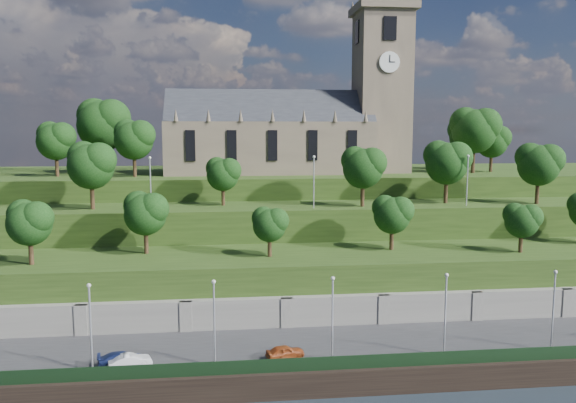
{
  "coord_description": "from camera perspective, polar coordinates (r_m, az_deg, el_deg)",
  "views": [
    {
      "loc": [
        -10.8,
        -43.0,
        21.73
      ],
      "look_at": [
        -2.8,
        30.0,
        12.38
      ],
      "focal_mm": 35.0,
      "sensor_mm": 36.0,
      "label": 1
    }
  ],
  "objects": [
    {
      "name": "fence",
      "position": [
        48.82,
        7.32,
        -15.87
      ],
      "size": [
        160.0,
        0.1,
        1.2
      ],
      "primitive_type": "cube",
      "color": "black",
      "rests_on": "promenade"
    },
    {
      "name": "lamp_posts_upper",
      "position": [
        70.08,
        2.64,
        2.47
      ],
      "size": [
        40.36,
        0.36,
        6.61
      ],
      "color": "#B2B2B7",
      "rests_on": "embankment_upper"
    },
    {
      "name": "lamp_posts_promenade",
      "position": [
        48.83,
        4.54,
        -11.14
      ],
      "size": [
        60.36,
        0.36,
        7.47
      ],
      "color": "#B2B2B7",
      "rests_on": "promenade"
    },
    {
      "name": "car_left",
      "position": [
        50.53,
        -0.29,
        -15.02
      ],
      "size": [
        3.58,
        2.14,
        1.14
      ],
      "primitive_type": "imported",
      "rotation": [
        0.0,
        0.0,
        1.82
      ],
      "color": "#9A4119",
      "rests_on": "promenade"
    },
    {
      "name": "embankment_upper",
      "position": [
        74.49,
        2.23,
        -4.94
      ],
      "size": [
        160.0,
        10.0,
        12.0
      ],
      "primitive_type": "cube",
      "color": "#243B13",
      "rests_on": "ground"
    },
    {
      "name": "church",
      "position": [
        89.74,
        1.18,
        7.76
      ],
      "size": [
        38.6,
        12.35,
        27.6
      ],
      "color": "brown",
      "rests_on": "hilltop"
    },
    {
      "name": "car_middle",
      "position": [
        50.44,
        -15.76,
        -15.34
      ],
      "size": [
        3.75,
        2.26,
        1.17
      ],
      "primitive_type": "imported",
      "rotation": [
        0.0,
        0.0,
        1.88
      ],
      "color": "silver",
      "rests_on": "promenade"
    },
    {
      "name": "retaining_wall",
      "position": [
        59.23,
        4.7,
        -11.71
      ],
      "size": [
        160.0,
        2.1,
        5.0
      ],
      "color": "slate",
      "rests_on": "ground"
    },
    {
      "name": "quay_wall",
      "position": [
        48.86,
        7.48,
        -17.79
      ],
      "size": [
        160.0,
        0.5,
        2.2
      ],
      "primitive_type": "cube",
      "color": "black",
      "rests_on": "ground"
    },
    {
      "name": "hilltop",
      "position": [
        94.7,
        0.37,
        -1.38
      ],
      "size": [
        160.0,
        32.0,
        15.0
      ],
      "primitive_type": "cube",
      "color": "#243B13",
      "rests_on": "ground"
    },
    {
      "name": "promenade",
      "position": [
        54.29,
        5.91,
        -15.23
      ],
      "size": [
        160.0,
        12.0,
        2.0
      ],
      "primitive_type": "cube",
      "color": "#2D2D30",
      "rests_on": "ground"
    },
    {
      "name": "ground",
      "position": [
        49.37,
        7.44,
        -18.92
      ],
      "size": [
        320.0,
        320.0,
        0.0
      ],
      "primitive_type": "plane",
      "color": "black",
      "rests_on": "ground"
    },
    {
      "name": "trees_lower",
      "position": [
        62.51,
        1.68,
        -1.39
      ],
      "size": [
        68.4,
        8.6,
        7.03
      ],
      "color": "#322113",
      "rests_on": "embankment_lower"
    },
    {
      "name": "trees_upper",
      "position": [
        72.8,
        5.92,
        3.84
      ],
      "size": [
        63.65,
        7.82,
        8.41
      ],
      "color": "#322113",
      "rests_on": "embankment_upper"
    },
    {
      "name": "car_right",
      "position": [
        51.05,
        -16.5,
        -15.09
      ],
      "size": [
        4.24,
        2.39,
        1.16
      ],
      "primitive_type": "imported",
      "rotation": [
        0.0,
        0.0,
        1.77
      ],
      "color": "#151F4C",
      "rests_on": "promenade"
    },
    {
      "name": "trees_hilltop",
      "position": [
        88.42,
        -0.95,
        7.25
      ],
      "size": [
        73.13,
        15.78,
        11.72
      ],
      "color": "#322113",
      "rests_on": "hilltop"
    },
    {
      "name": "embankment_lower",
      "position": [
        64.44,
        3.68,
        -8.73
      ],
      "size": [
        160.0,
        12.0,
        8.0
      ],
      "primitive_type": "cube",
      "color": "#243B13",
      "rests_on": "ground"
    }
  ]
}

